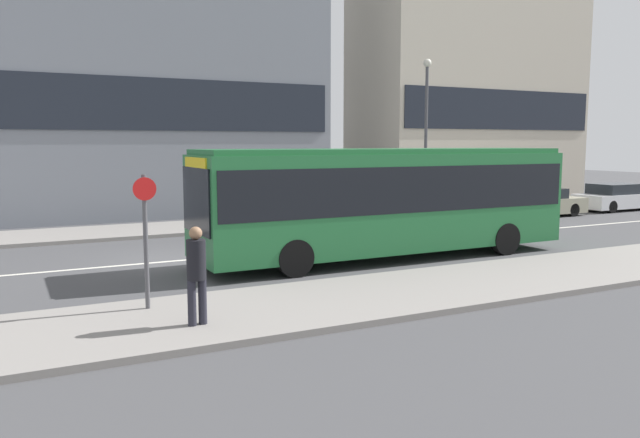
% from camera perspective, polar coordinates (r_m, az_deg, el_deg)
% --- Properties ---
extents(ground_plane, '(120.00, 120.00, 0.00)m').
position_cam_1_polar(ground_plane, '(18.23, -12.57, -3.72)').
color(ground_plane, '#444447').
extents(sidewalk_near, '(44.00, 3.50, 0.13)m').
position_cam_1_polar(sidewalk_near, '(12.40, -5.26, -8.32)').
color(sidewalk_near, gray).
rests_on(sidewalk_near, ground_plane).
extents(sidewalk_far, '(44.00, 3.50, 0.13)m').
position_cam_1_polar(sidewalk_far, '(24.25, -16.27, -1.04)').
color(sidewalk_far, gray).
rests_on(sidewalk_far, ground_plane).
extents(lane_centerline, '(41.80, 0.16, 0.01)m').
position_cam_1_polar(lane_centerline, '(18.23, -12.57, -3.71)').
color(lane_centerline, silver).
rests_on(lane_centerline, ground_plane).
extents(apartment_block_left_tower, '(17.12, 6.75, 18.00)m').
position_cam_1_polar(apartment_block_left_tower, '(31.25, -16.79, 17.13)').
color(apartment_block_left_tower, gray).
rests_on(apartment_block_left_tower, ground_plane).
extents(apartment_block_right_tower, '(13.76, 5.97, 18.80)m').
position_cam_1_polar(apartment_block_right_tower, '(39.46, 13.50, 15.64)').
color(apartment_block_right_tower, beige).
rests_on(apartment_block_right_tower, ground_plane).
extents(city_bus, '(11.20, 2.61, 3.16)m').
position_cam_1_polar(city_bus, '(18.04, 6.10, 2.15)').
color(city_bus, '#236B38').
rests_on(city_bus, ground_plane).
extents(parked_car_0, '(4.67, 1.72, 1.39)m').
position_cam_1_polar(parked_car_0, '(26.65, 11.32, 1.08)').
color(parked_car_0, silver).
rests_on(parked_car_0, ground_plane).
extents(parked_car_1, '(4.53, 1.87, 1.27)m').
position_cam_1_polar(parked_car_1, '(30.06, 19.18, 1.40)').
color(parked_car_1, '#A39E84').
rests_on(parked_car_1, ground_plane).
extents(parked_car_2, '(4.30, 1.81, 1.33)m').
position_cam_1_polar(parked_car_2, '(34.27, 25.42, 1.78)').
color(parked_car_2, silver).
rests_on(parked_car_2, ground_plane).
extents(pedestrian_near_stop, '(0.35, 0.34, 1.75)m').
position_cam_1_polar(pedestrian_near_stop, '(11.17, -11.23, -4.53)').
color(pedestrian_near_stop, '#23232D').
rests_on(pedestrian_near_stop, sidewalk_near).
extents(bus_stop_sign, '(0.44, 0.12, 2.60)m').
position_cam_1_polar(bus_stop_sign, '(12.40, -15.67, -1.05)').
color(bus_stop_sign, '#4C4C51').
rests_on(bus_stop_sign, sidewalk_near).
extents(street_lamp, '(0.36, 0.36, 6.85)m').
position_cam_1_polar(street_lamp, '(28.32, 9.68, 8.87)').
color(street_lamp, '#4C4C51').
rests_on(street_lamp, sidewalk_far).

